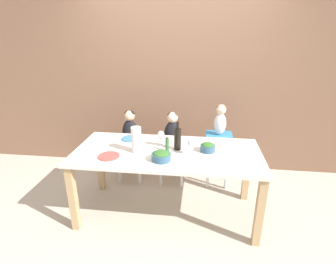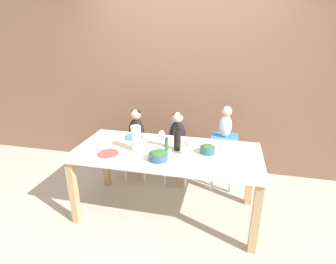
# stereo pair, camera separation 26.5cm
# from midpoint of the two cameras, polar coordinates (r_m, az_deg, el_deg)

# --- Properties ---
(ground_plane) EXTENTS (14.00, 14.00, 0.00)m
(ground_plane) POSITION_cam_midpoint_polar(r_m,az_deg,el_deg) (3.05, -2.75, -17.03)
(ground_plane) COLOR #BCB2A3
(wall_back) EXTENTS (10.00, 0.06, 2.70)m
(wall_back) POSITION_cam_midpoint_polar(r_m,az_deg,el_deg) (3.62, 0.06, 12.52)
(wall_back) COLOR brown
(wall_back) RESTS_ON ground_plane
(dining_table) EXTENTS (1.88, 0.86, 0.75)m
(dining_table) POSITION_cam_midpoint_polar(r_m,az_deg,el_deg) (2.70, -2.99, -5.94)
(dining_table) COLOR silver
(dining_table) RESTS_ON ground_plane
(chair_far_left) EXTENTS (0.38, 0.36, 0.45)m
(chair_far_left) POSITION_cam_midpoint_polar(r_m,az_deg,el_deg) (3.53, -10.10, -4.62)
(chair_far_left) COLOR silver
(chair_far_left) RESTS_ON ground_plane
(chair_far_center) EXTENTS (0.38, 0.36, 0.45)m
(chair_far_center) POSITION_cam_midpoint_polar(r_m,az_deg,el_deg) (3.42, -1.31, -5.17)
(chair_far_center) COLOR silver
(chair_far_center) RESTS_ON ground_plane
(chair_right_highchair) EXTENTS (0.32, 0.31, 0.69)m
(chair_right_highchair) POSITION_cam_midpoint_polar(r_m,az_deg,el_deg) (3.33, 8.67, -3.24)
(chair_right_highchair) COLOR silver
(chair_right_highchair) RESTS_ON ground_plane
(person_child_left) EXTENTS (0.21, 0.15, 0.51)m
(person_child_left) POSITION_cam_midpoint_polar(r_m,az_deg,el_deg) (3.41, -10.44, 0.52)
(person_child_left) COLOR black
(person_child_left) RESTS_ON chair_far_left
(person_child_center) EXTENTS (0.21, 0.15, 0.51)m
(person_child_center) POSITION_cam_midpoint_polar(r_m,az_deg,el_deg) (3.29, -1.35, 0.12)
(person_child_center) COLOR black
(person_child_center) RESTS_ON chair_far_center
(person_baby_right) EXTENTS (0.15, 0.13, 0.38)m
(person_baby_right) POSITION_cam_midpoint_polar(r_m,az_deg,el_deg) (3.20, 9.03, 3.00)
(person_baby_right) COLOR silver
(person_baby_right) RESTS_ON chair_right_highchair
(wine_bottle) EXTENTS (0.07, 0.07, 0.30)m
(wine_bottle) POSITION_cam_midpoint_polar(r_m,az_deg,el_deg) (2.64, -0.76, -1.47)
(wine_bottle) COLOR black
(wine_bottle) RESTS_ON dining_table
(paper_towel_roll) EXTENTS (0.10, 0.10, 0.26)m
(paper_towel_roll) POSITION_cam_midpoint_polar(r_m,az_deg,el_deg) (2.62, -9.79, -1.73)
(paper_towel_roll) COLOR white
(paper_towel_roll) RESTS_ON dining_table
(wine_glass_near) EXTENTS (0.08, 0.08, 0.17)m
(wine_glass_near) POSITION_cam_midpoint_polar(r_m,az_deg,el_deg) (2.52, 2.14, -2.57)
(wine_glass_near) COLOR white
(wine_glass_near) RESTS_ON dining_table
(wine_glass_far) EXTENTS (0.08, 0.08, 0.17)m
(wine_glass_far) POSITION_cam_midpoint_polar(r_m,az_deg,el_deg) (2.72, -4.32, -0.79)
(wine_glass_far) COLOR white
(wine_glass_far) RESTS_ON dining_table
(salad_bowl_large) EXTENTS (0.18, 0.18, 0.09)m
(salad_bowl_large) POSITION_cam_midpoint_polar(r_m,az_deg,el_deg) (2.46, -4.59, -5.26)
(salad_bowl_large) COLOR #335675
(salad_bowl_large) RESTS_ON dining_table
(salad_bowl_small) EXTENTS (0.15, 0.15, 0.09)m
(salad_bowl_small) POSITION_cam_midpoint_polar(r_m,az_deg,el_deg) (2.64, 5.84, -3.36)
(salad_bowl_small) COLOR #335675
(salad_bowl_small) RESTS_ON dining_table
(dinner_plate_front_left) EXTENTS (0.21, 0.21, 0.01)m
(dinner_plate_front_left) POSITION_cam_midpoint_polar(r_m,az_deg,el_deg) (2.63, -15.62, -5.15)
(dinner_plate_front_left) COLOR #D14C47
(dinner_plate_front_left) RESTS_ON dining_table
(dinner_plate_back_left) EXTENTS (0.21, 0.21, 0.01)m
(dinner_plate_back_left) POSITION_cam_midpoint_polar(r_m,az_deg,el_deg) (2.99, -10.62, -1.44)
(dinner_plate_back_left) COLOR teal
(dinner_plate_back_left) RESTS_ON dining_table
(dinner_plate_back_right) EXTENTS (0.21, 0.21, 0.01)m
(dinner_plate_back_right) POSITION_cam_midpoint_polar(r_m,az_deg,el_deg) (2.83, 10.39, -2.80)
(dinner_plate_back_right) COLOR silver
(dinner_plate_back_right) RESTS_ON dining_table
(condiment_bottle_hot_sauce) EXTENTS (0.04, 0.04, 0.16)m
(condiment_bottle_hot_sauce) POSITION_cam_midpoint_polar(r_m,az_deg,el_deg) (2.62, -2.98, -2.75)
(condiment_bottle_hot_sauce) COLOR #336633
(condiment_bottle_hot_sauce) RESTS_ON dining_table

